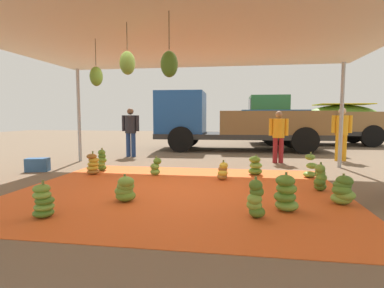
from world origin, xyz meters
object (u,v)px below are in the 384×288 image
at_px(worker_0, 342,130).
at_px(banana_bunch_7, 125,189).
at_px(worker_1, 279,133).
at_px(banana_bunch_0, 343,191).
at_px(banana_bunch_6, 256,200).
at_px(crate_0, 38,165).
at_px(banana_bunch_1, 93,165).
at_px(cargo_truck_main, 231,122).
at_px(banana_bunch_9, 286,194).
at_px(worker_2, 131,129).
at_px(banana_bunch_2, 156,167).
at_px(banana_bunch_4, 310,167).
at_px(banana_bunch_11, 43,202).
at_px(banana_bunch_5, 223,172).
at_px(banana_bunch_10, 102,161).
at_px(banana_bunch_3, 255,166).
at_px(banana_bunch_8, 320,178).
at_px(cargo_truck_far, 312,119).

bearing_deg(worker_0, banana_bunch_7, -132.17).
bearing_deg(worker_1, banana_bunch_0, -83.82).
height_order(banana_bunch_6, crate_0, banana_bunch_6).
height_order(banana_bunch_1, cargo_truck_main, cargo_truck_main).
xyz_separation_m(banana_bunch_9, crate_0, (-5.73, 2.45, -0.09)).
height_order(worker_0, worker_1, worker_0).
height_order(banana_bunch_9, worker_0, worker_0).
bearing_deg(worker_2, banana_bunch_2, -60.94).
xyz_separation_m(banana_bunch_4, crate_0, (-6.65, -0.23, -0.08)).
bearing_deg(banana_bunch_9, banana_bunch_11, -166.45).
distance_m(banana_bunch_5, banana_bunch_9, 2.31).
height_order(banana_bunch_10, banana_bunch_11, banana_bunch_10).
bearing_deg(banana_bunch_9, banana_bunch_4, 71.13).
relative_size(banana_bunch_0, banana_bunch_7, 1.08).
distance_m(banana_bunch_3, banana_bunch_10, 3.84).
xyz_separation_m(banana_bunch_4, banana_bunch_6, (-1.37, -3.06, 0.01)).
bearing_deg(banana_bunch_10, banana_bunch_8, -15.82).
relative_size(banana_bunch_7, banana_bunch_8, 0.84).
relative_size(worker_1, crate_0, 2.89).
distance_m(cargo_truck_main, worker_1, 3.73).
height_order(banana_bunch_0, banana_bunch_10, banana_bunch_10).
distance_m(banana_bunch_10, crate_0, 1.62).
distance_m(banana_bunch_4, banana_bunch_10, 5.07).
bearing_deg(banana_bunch_6, banana_bunch_11, -171.65).
bearing_deg(banana_bunch_7, worker_1, 58.01).
bearing_deg(banana_bunch_1, banana_bunch_9, -28.37).
distance_m(banana_bunch_3, banana_bunch_8, 1.81).
xyz_separation_m(banana_bunch_8, cargo_truck_far, (2.03, 10.10, 1.00)).
relative_size(banana_bunch_7, cargo_truck_main, 0.07).
bearing_deg(banana_bunch_10, banana_bunch_2, -14.33).
xyz_separation_m(banana_bunch_5, cargo_truck_main, (-0.00, 6.21, 0.98)).
bearing_deg(banana_bunch_2, banana_bunch_8, -16.48).
distance_m(banana_bunch_2, cargo_truck_far, 10.66).
bearing_deg(banana_bunch_6, banana_bunch_3, 87.39).
distance_m(banana_bunch_8, cargo_truck_far, 10.36).
xyz_separation_m(banana_bunch_2, banana_bunch_3, (2.32, 0.42, 0.01)).
bearing_deg(banana_bunch_3, banana_bunch_9, -83.73).
distance_m(banana_bunch_1, worker_0, 7.40).
bearing_deg(banana_bunch_1, worker_2, 94.60).
xyz_separation_m(banana_bunch_2, crate_0, (-3.11, 0.08, -0.03)).
relative_size(banana_bunch_5, crate_0, 0.81).
distance_m(worker_2, crate_0, 3.47).
height_order(banana_bunch_3, banana_bunch_6, banana_bunch_6).
relative_size(banana_bunch_9, banana_bunch_11, 1.12).
distance_m(banana_bunch_2, banana_bunch_11, 3.25).
relative_size(worker_0, worker_2, 1.00).
relative_size(banana_bunch_10, banana_bunch_11, 1.13).
bearing_deg(banana_bunch_6, cargo_truck_far, 74.48).
relative_size(banana_bunch_1, worker_2, 0.34).
relative_size(banana_bunch_1, worker_1, 0.36).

